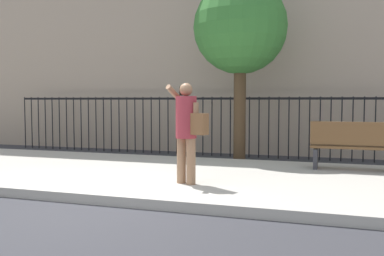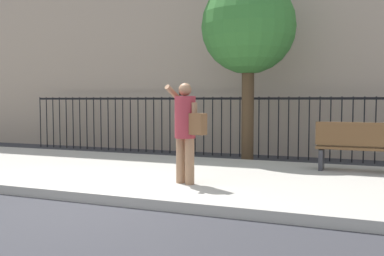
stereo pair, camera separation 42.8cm
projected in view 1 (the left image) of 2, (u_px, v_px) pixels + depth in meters
The scene contains 6 objects.
ground_plane at pixel (91, 205), 6.29m from camera, with size 60.00×60.00×0.00m, color #333338.
sidewalk at pixel (152, 175), 8.37m from camera, with size 28.00×4.40×0.15m, color #B2ADA3.
iron_fence at pixel (207, 118), 11.81m from camera, with size 12.03×0.04×1.60m.
pedestrian_on_phone at pixel (187, 126), 7.04m from camera, with size 0.71×0.52×1.64m.
street_bench at pixel (353, 145), 8.38m from camera, with size 1.60×0.45×0.95m.
street_tree_near at pixel (240, 29), 10.42m from camera, with size 2.25×2.25×4.38m.
Camera 1 is at (3.37, -5.42, 1.52)m, focal length 40.80 mm.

